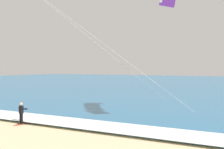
# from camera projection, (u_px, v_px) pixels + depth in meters

# --- Properties ---
(sea) EXTENTS (200.00, 120.00, 0.20)m
(sea) POSITION_uv_depth(u_px,v_px,m) (205.00, 83.00, 73.46)
(sea) COLOR teal
(sea) RESTS_ON ground
(surf_foam) EXTENTS (200.00, 3.09, 0.04)m
(surf_foam) POSITION_uv_depth(u_px,v_px,m) (63.00, 121.00, 21.61)
(surf_foam) COLOR white
(surf_foam) RESTS_ON sea
(surfboard) EXTENTS (0.61, 1.44, 0.09)m
(surfboard) POSITION_uv_depth(u_px,v_px,m) (21.00, 124.00, 21.50)
(surfboard) COLOR #E04C38
(surfboard) RESTS_ON ground
(kitesurfer) EXTENTS (0.56, 0.56, 1.69)m
(kitesurfer) POSITION_uv_depth(u_px,v_px,m) (21.00, 112.00, 21.49)
(kitesurfer) COLOR black
(kitesurfer) RESTS_ON ground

